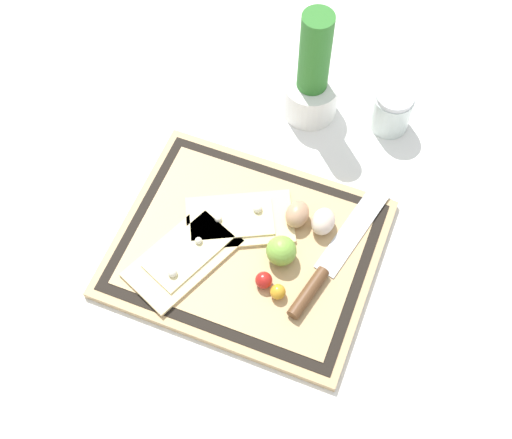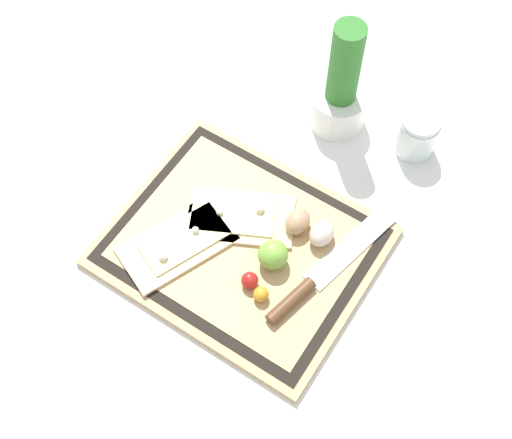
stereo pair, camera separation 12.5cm
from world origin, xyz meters
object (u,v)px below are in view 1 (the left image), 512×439
at_px(pizza_slice_near, 184,257).
at_px(sauce_jar, 391,112).
at_px(pizza_slice_far, 238,220).
at_px(egg_pink, 323,221).
at_px(cherry_tomato_red, 264,280).
at_px(herb_pot, 310,80).
at_px(lime, 281,251).
at_px(knife, 325,269).
at_px(egg_brown, 297,214).
at_px(cherry_tomato_yellow, 278,292).

xyz_separation_m(pizza_slice_near, sauce_jar, (0.25, 0.42, 0.02)).
height_order(pizza_slice_far, egg_pink, egg_pink).
xyz_separation_m(pizza_slice_far, cherry_tomato_red, (0.09, -0.10, 0.01)).
bearing_deg(egg_pink, herb_pot, 114.71).
bearing_deg(cherry_tomato_red, lime, 79.84).
bearing_deg(cherry_tomato_red, pizza_slice_far, 131.51).
distance_m(pizza_slice_far, cherry_tomato_red, 0.13).
bearing_deg(knife, pizza_slice_near, -164.69).
bearing_deg(egg_brown, cherry_tomato_yellow, -82.63).
relative_size(knife, cherry_tomato_red, 10.63).
relative_size(egg_pink, sauce_jar, 0.59).
xyz_separation_m(knife, egg_brown, (-0.08, 0.08, 0.01)).
height_order(pizza_slice_near, pizza_slice_far, same).
relative_size(pizza_slice_near, pizza_slice_far, 1.02).
xyz_separation_m(egg_brown, herb_pot, (-0.07, 0.26, 0.05)).
bearing_deg(pizza_slice_far, knife, -12.10).
height_order(egg_pink, lime, lime).
bearing_deg(egg_pink, pizza_slice_far, -163.33).
distance_m(pizza_slice_near, cherry_tomato_yellow, 0.18).
bearing_deg(cherry_tomato_yellow, pizza_slice_far, 136.89).
bearing_deg(cherry_tomato_yellow, pizza_slice_near, 177.94).
height_order(lime, herb_pot, herb_pot).
bearing_deg(herb_pot, egg_pink, -65.29).
bearing_deg(knife, pizza_slice_far, 167.90).
relative_size(cherry_tomato_yellow, sauce_jar, 0.30).
xyz_separation_m(pizza_slice_near, cherry_tomato_yellow, (0.18, -0.01, 0.01)).
relative_size(pizza_slice_near, knife, 0.71).
bearing_deg(pizza_slice_near, egg_pink, 35.50).
distance_m(egg_pink, lime, 0.10).
bearing_deg(egg_pink, cherry_tomato_yellow, -100.46).
height_order(knife, egg_pink, egg_pink).
bearing_deg(sauce_jar, herb_pot, -171.73).
relative_size(egg_brown, lime, 0.99).
bearing_deg(lime, knife, 2.94).
bearing_deg(knife, sauce_jar, 87.93).
distance_m(pizza_slice_near, egg_brown, 0.21).
bearing_deg(lime, cherry_tomato_red, -100.16).
bearing_deg(cherry_tomato_yellow, egg_pink, 79.54).
height_order(egg_brown, sauce_jar, sauce_jar).
bearing_deg(knife, egg_pink, 111.56).
bearing_deg(herb_pot, pizza_slice_near, -102.33).
distance_m(pizza_slice_far, lime, 0.11).
xyz_separation_m(pizza_slice_near, lime, (0.16, 0.06, 0.02)).
relative_size(cherry_tomato_red, sauce_jar, 0.33).
distance_m(pizza_slice_near, pizza_slice_far, 0.12).
distance_m(cherry_tomato_red, cherry_tomato_yellow, 0.03).
xyz_separation_m(pizza_slice_far, knife, (0.18, -0.04, 0.00)).
xyz_separation_m(pizza_slice_far, cherry_tomato_yellow, (0.12, -0.11, 0.01)).
xyz_separation_m(pizza_slice_near, pizza_slice_far, (0.06, 0.10, 0.00)).
bearing_deg(cherry_tomato_yellow, sauce_jar, 80.35).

